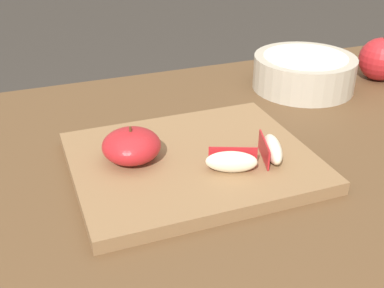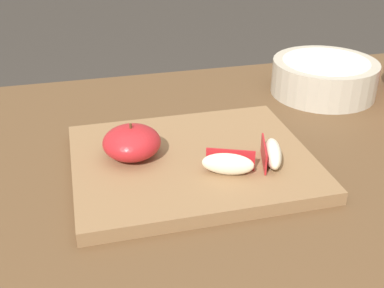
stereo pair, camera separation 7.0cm
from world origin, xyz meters
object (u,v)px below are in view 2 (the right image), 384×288
at_px(cutting_board, 192,162).
at_px(apple_half_skin_up, 132,142).
at_px(ceramic_fruit_bowl, 324,76).
at_px(apple_wedge_back, 228,164).
at_px(apple_wedge_left, 272,154).

xyz_separation_m(cutting_board, apple_half_skin_up, (-0.09, 0.02, 0.03)).
distance_m(cutting_board, ceramic_fruit_bowl, 0.39).
relative_size(apple_wedge_back, apple_wedge_left, 1.00).
bearing_deg(apple_half_skin_up, cutting_board, -13.43).
bearing_deg(apple_wedge_back, apple_half_skin_up, 146.74).
bearing_deg(apple_wedge_back, apple_wedge_left, 8.87).
height_order(cutting_board, apple_wedge_back, apple_wedge_back).
xyz_separation_m(cutting_board, apple_wedge_left, (0.11, -0.05, 0.03)).
height_order(cutting_board, apple_wedge_left, apple_wedge_left).
distance_m(apple_wedge_left, ceramic_fruit_bowl, 0.34).
distance_m(cutting_board, apple_wedge_back, 0.07).
xyz_separation_m(apple_wedge_left, ceramic_fruit_bowl, (0.22, 0.26, 0.00)).
relative_size(apple_wedge_left, ceramic_fruit_bowl, 0.37).
relative_size(apple_half_skin_up, apple_wedge_left, 1.12).
bearing_deg(ceramic_fruit_bowl, cutting_board, -146.62).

